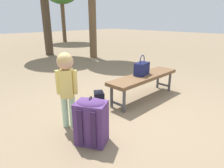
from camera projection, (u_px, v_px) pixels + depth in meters
The scene contains 6 objects.
ground_plane at pixel (121, 115), 3.05m from camera, with size 40.00×40.00×0.00m, color #7F6B51.
park_bench at pixel (144, 78), 3.57m from camera, with size 1.60×0.41×0.45m.
handbag at pixel (142, 68), 3.54m from camera, with size 0.35×0.25×0.37m.
child_standing at pixel (66, 79), 2.51m from camera, with size 0.22×0.21×1.03m.
backpack_large at pixel (91, 120), 2.29m from camera, with size 0.41×0.44×0.60m.
backpack_small at pixel (99, 99), 3.23m from camera, with size 0.23×0.25×0.33m.
Camera 1 is at (2.04, 1.83, 1.42)m, focal length 31.25 mm.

